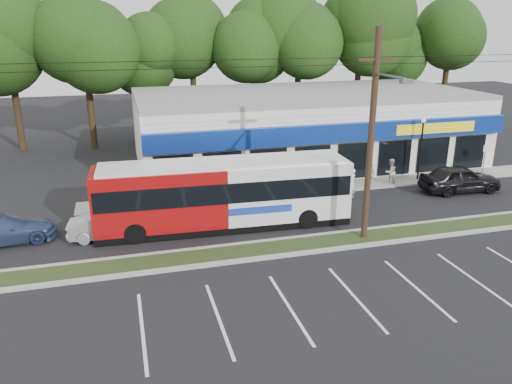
{
  "coord_description": "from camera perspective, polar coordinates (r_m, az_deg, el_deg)",
  "views": [
    {
      "loc": [
        -8.17,
        -19.36,
        10.07
      ],
      "look_at": [
        -1.41,
        5.0,
        1.54
      ],
      "focal_mm": 35.0,
      "sensor_mm": 36.0,
      "label": 1
    }
  ],
  "objects": [
    {
      "name": "pedestrian_b",
      "position": [
        33.84,
        15.09,
        2.23
      ],
      "size": [
        1.0,
        0.86,
        1.77
      ],
      "primitive_type": "imported",
      "rotation": [
        0.0,
        0.0,
        3.39
      ],
      "color": "#B9AAA7",
      "rests_on": "ground"
    },
    {
      "name": "strip_mall",
      "position": [
        38.55,
        5.61,
        7.46
      ],
      "size": [
        25.0,
        12.55,
        5.3
      ],
      "color": "silver",
      "rests_on": "ground"
    },
    {
      "name": "metrobus",
      "position": [
        25.7,
        -3.68,
        -0.03
      ],
      "size": [
        13.15,
        3.34,
        3.5
      ],
      "rotation": [
        0.0,
        0.0,
        -0.05
      ],
      "color": "#980B0D",
      "rests_on": "ground"
    },
    {
      "name": "ground",
      "position": [
        23.3,
        6.69,
        -7.11
      ],
      "size": [
        120.0,
        120.0,
        0.0
      ],
      "primitive_type": "plane",
      "color": "black",
      "rests_on": "ground"
    },
    {
      "name": "sign_post",
      "position": [
        37.91,
        24.72,
        3.94
      ],
      "size": [
        0.45,
        0.1,
        2.23
      ],
      "color": "#59595E",
      "rests_on": "ground"
    },
    {
      "name": "car_dark",
      "position": [
        33.87,
        22.3,
        1.42
      ],
      "size": [
        5.12,
        2.3,
        1.71
      ],
      "primitive_type": "imported",
      "rotation": [
        0.0,
        0.0,
        1.51
      ],
      "color": "black",
      "rests_on": "ground"
    },
    {
      "name": "utility_pole",
      "position": [
        23.54,
        12.78,
        6.77
      ],
      "size": [
        50.0,
        2.77,
        10.0
      ],
      "color": "black",
      "rests_on": "ground"
    },
    {
      "name": "sidewalk",
      "position": [
        32.83,
        8.94,
        0.64
      ],
      "size": [
        32.0,
        2.2,
        0.1
      ],
      "primitive_type": "cube",
      "color": "#9E9E93",
      "rests_on": "ground"
    },
    {
      "name": "grass_strip",
      "position": [
        24.11,
        5.8,
        -5.99
      ],
      "size": [
        40.0,
        1.6,
        0.12
      ],
      "primitive_type": "cube",
      "color": "#283616",
      "rests_on": "ground"
    },
    {
      "name": "car_blue",
      "position": [
        26.99,
        -26.96,
        -3.82
      ],
      "size": [
        4.98,
        2.44,
        1.39
      ],
      "primitive_type": "imported",
      "rotation": [
        0.0,
        0.0,
        1.67
      ],
      "color": "navy",
      "rests_on": "ground"
    },
    {
      "name": "pedestrian_a",
      "position": [
        30.61,
        10.81,
        0.95
      ],
      "size": [
        0.81,
        0.69,
        1.88
      ],
      "primitive_type": "imported",
      "rotation": [
        0.0,
        0.0,
        3.57
      ],
      "color": "silver",
      "rests_on": "ground"
    },
    {
      "name": "tree_line",
      "position": [
        46.99,
        -0.52,
        16.63
      ],
      "size": [
        46.76,
        6.76,
        11.83
      ],
      "color": "black",
      "rests_on": "ground"
    },
    {
      "name": "curb_north",
      "position": [
        24.83,
        5.1,
        -5.19
      ],
      "size": [
        40.0,
        0.25,
        0.14
      ],
      "primitive_type": "cube",
      "color": "#9E9E93",
      "rests_on": "ground"
    },
    {
      "name": "curb_south",
      "position": [
        23.39,
        6.56,
        -6.8
      ],
      "size": [
        40.0,
        0.25,
        0.14
      ],
      "primitive_type": "cube",
      "color": "#9E9E93",
      "rests_on": "ground"
    },
    {
      "name": "lamp_post",
      "position": [
        34.86,
        18.37,
        5.43
      ],
      "size": [
        0.3,
        0.3,
        4.25
      ],
      "color": "black",
      "rests_on": "ground"
    },
    {
      "name": "car_silver",
      "position": [
        25.64,
        -16.29,
        -3.68
      ],
      "size": [
        4.12,
        1.68,
        1.33
      ],
      "primitive_type": "imported",
      "rotation": [
        0.0,
        0.0,
        1.5
      ],
      "color": "#9FA2A7",
      "rests_on": "ground"
    }
  ]
}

